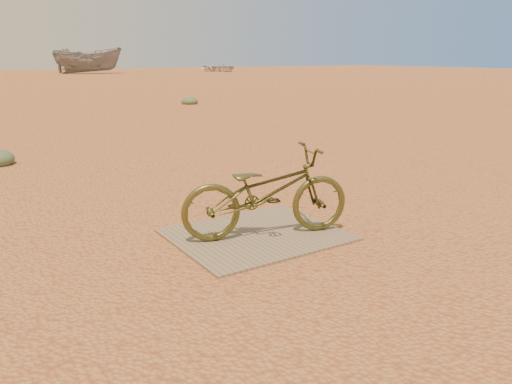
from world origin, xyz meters
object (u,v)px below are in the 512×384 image
bicycle (266,192)px  boat_mid_right (88,60)px  boat_far_right (220,67)px  plywood_board (256,235)px

bicycle → boat_mid_right: boat_mid_right is taller
bicycle → boat_far_right: boat_far_right is taller
bicycle → boat_mid_right: (10.07, 43.28, 0.73)m
plywood_board → boat_mid_right: (10.12, 43.20, 1.13)m
boat_far_right → boat_mid_right: bearing=161.3°
boat_mid_right → bicycle: bearing=-179.4°
boat_mid_right → boat_far_right: 12.75m
plywood_board → boat_far_right: (22.78, 41.85, 0.42)m
plywood_board → boat_far_right: 47.65m
plywood_board → boat_far_right: boat_far_right is taller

